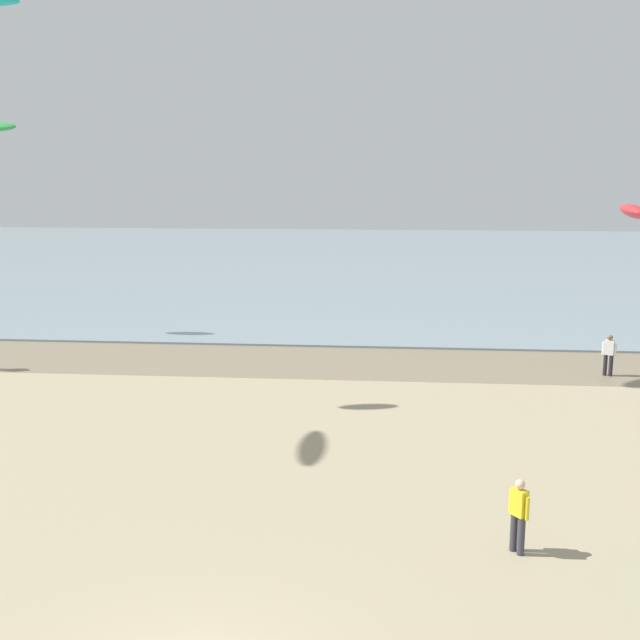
% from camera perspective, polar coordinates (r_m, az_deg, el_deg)
% --- Properties ---
extents(wet_sand_strip, '(120.00, 5.68, 0.01)m').
position_cam_1_polar(wet_sand_strip, '(33.75, -0.42, -3.11)').
color(wet_sand_strip, '#84755B').
rests_on(wet_sand_strip, ground).
extents(sea, '(160.00, 70.00, 0.10)m').
position_cam_1_polar(sea, '(70.96, 2.44, 4.45)').
color(sea, '#7F939E').
rests_on(sea, ground).
extents(person_nearest_camera, '(0.53, 0.35, 1.71)m').
position_cam_1_polar(person_nearest_camera, '(33.47, 20.56, -2.35)').
color(person_nearest_camera, '#232328').
rests_on(person_nearest_camera, ground).
extents(person_mid_beach, '(0.39, 0.47, 1.71)m').
position_cam_1_polar(person_mid_beach, '(17.88, 14.46, -13.69)').
color(person_mid_beach, '#383842').
rests_on(person_mid_beach, ground).
extents(kite_aloft_5, '(1.75, 3.68, 0.90)m').
position_cam_1_polar(kite_aloft_5, '(37.34, 22.17, 7.45)').
color(kite_aloft_5, red).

